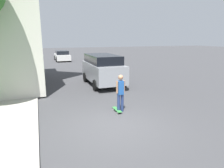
% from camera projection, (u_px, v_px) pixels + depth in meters
% --- Properties ---
extents(ground_plane, '(120.00, 120.00, 0.00)m').
position_uv_depth(ground_plane, '(114.00, 125.00, 7.54)').
color(ground_plane, '#3D3D3F').
extents(sidewalk, '(1.80, 80.00, 0.10)m').
position_uv_depth(sidewalk, '(21.00, 93.00, 11.78)').
color(sidewalk, '#ADA89E').
rests_on(sidewalk, ground_plane).
extents(suv_parked, '(2.08, 4.41, 2.08)m').
position_uv_depth(suv_parked, '(103.00, 69.00, 13.73)').
color(suv_parked, gray).
rests_on(suv_parked, ground_plane).
extents(car_down_street, '(1.98, 4.57, 1.42)m').
position_uv_depth(car_down_street, '(62.00, 56.00, 28.36)').
color(car_down_street, silver).
rests_on(car_down_street, ground_plane).
extents(skateboarder, '(0.41, 0.22, 1.67)m').
position_uv_depth(skateboarder, '(120.00, 92.00, 8.70)').
color(skateboarder, navy).
rests_on(skateboarder, ground_plane).
extents(skateboard, '(0.21, 0.78, 0.10)m').
position_uv_depth(skateboard, '(117.00, 110.00, 8.91)').
color(skateboard, '#337F3D').
rests_on(skateboard, ground_plane).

